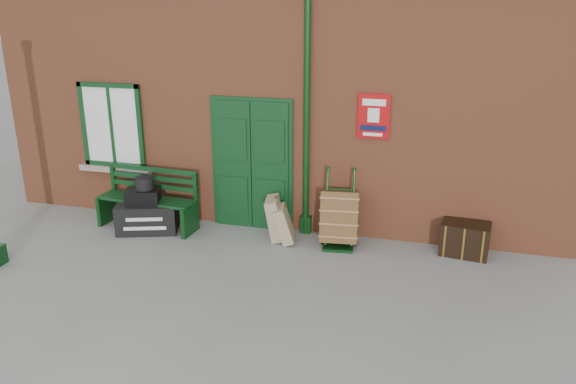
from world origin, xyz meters
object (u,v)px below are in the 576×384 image
(bench, at_px, (149,197))
(dark_trunk, at_px, (465,239))
(porter_trolley, at_px, (339,218))
(houdini_trunk, at_px, (147,217))

(bench, relative_size, dark_trunk, 2.46)
(porter_trolley, bearing_deg, bench, 174.10)
(bench, bearing_deg, porter_trolley, 5.46)
(bench, relative_size, porter_trolley, 1.44)
(bench, height_order, porter_trolley, porter_trolley)
(bench, relative_size, houdini_trunk, 1.76)
(bench, distance_m, houdini_trunk, 0.37)
(bench, distance_m, dark_trunk, 5.27)
(bench, xyz_separation_m, porter_trolley, (3.32, 0.07, -0.06))
(bench, xyz_separation_m, houdini_trunk, (0.06, -0.22, -0.29))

